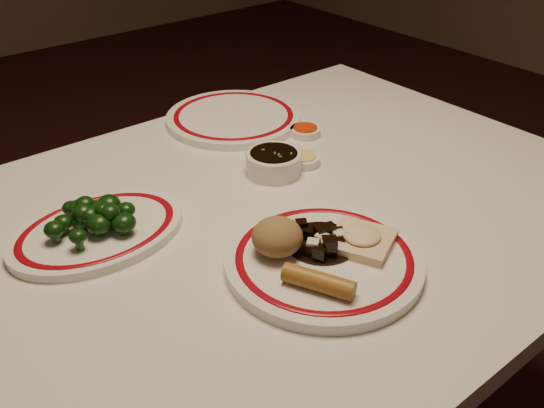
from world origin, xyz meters
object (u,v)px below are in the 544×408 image
Objects in this scene: main_plate at (324,260)px; fried_wonton at (362,239)px; stirfry_heap at (322,240)px; rice_mound at (277,237)px; dining_table at (277,250)px; broccoli_plate at (98,231)px; spring_roll at (318,281)px; soy_bowl at (274,163)px; broccoli_pile at (95,215)px.

main_plate is 0.07m from fried_wonton.
rice_mound is at bearing 153.40° from stirfry_heap.
broccoli_plate is (-0.27, 0.11, 0.10)m from dining_table.
spring_roll reaches higher than soy_bowl.
broccoli_plate reaches higher than dining_table.
broccoli_pile is 0.35m from soy_bowl.
broccoli_plate is at bearing 177.21° from soy_bowl.
spring_roll is 0.71× the size of broccoli_pile.
broccoli_plate is (-0.29, 0.30, -0.02)m from fried_wonton.
stirfry_heap reaches higher than soy_bowl.
broccoli_pile is (-0.16, 0.33, 0.01)m from spring_roll.
rice_mound is at bearing 131.75° from main_plate.
broccoli_pile is at bearing 132.28° from stirfry_heap.
stirfry_heap reaches higher than main_plate.
rice_mound is 0.64× the size of fried_wonton.
stirfry_heap is 0.35m from broccoli_plate.
dining_table is at bearing -22.26° from broccoli_plate.
broccoli_pile is at bearing 90.94° from spring_roll.
fried_wonton is (0.11, -0.07, -0.02)m from rice_mound.
broccoli_plate is (-0.24, 0.26, -0.02)m from stirfry_heap.
rice_mound is at bearing -129.60° from dining_table.
main_plate is 0.08m from rice_mound.
spring_roll is (-0.06, -0.05, 0.02)m from main_plate.
main_plate is 1.07× the size of broccoli_plate.
broccoli_plate is (-0.17, 0.33, -0.02)m from spring_roll.
stirfry_heap is at bearing -47.72° from broccoli_pile.
soy_bowl is (0.35, -0.02, -0.02)m from broccoli_pile.
fried_wonton is 0.84× the size of broccoli_pile.
broccoli_plate is at bearing 157.74° from dining_table.
dining_table is 15.85× the size of rice_mound.
stirfry_heap is (-0.05, 0.03, 0.00)m from fried_wonton.
soy_bowl is at bearing 53.21° from dining_table.
rice_mound reaches higher than broccoli_plate.
fried_wonton is at bearing -36.12° from stirfry_heap.
soy_bowl is (0.11, 0.24, -0.01)m from stirfry_heap.
broccoli_plate is at bearing 128.24° from main_plate.
broccoli_pile reaches higher than fried_wonton.
main_plate is 0.36m from broccoli_pile.
rice_mound reaches higher than soy_bowl.
dining_table is 11.94× the size of spring_roll.
dining_table is 0.32m from broccoli_pile.
spring_roll is at bearing -63.54° from broccoli_pile.
broccoli_plate is at bearing 130.34° from broccoli_pile.
spring_roll is 0.84× the size of fried_wonton.
spring_roll is at bearing -116.54° from dining_table.
soy_bowl is at bearing 65.08° from main_plate.
main_plate is at bearing 167.47° from fried_wonton.
spring_roll reaches higher than dining_table.
stirfry_heap is at bearing 54.22° from main_plate.
rice_mound is 0.26× the size of broccoli_plate.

